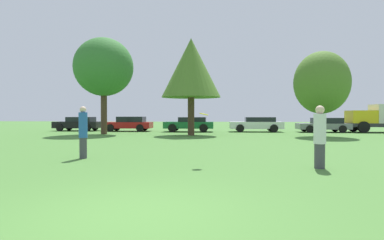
{
  "coord_description": "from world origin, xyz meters",
  "views": [
    {
      "loc": [
        1.35,
        -4.59,
        1.5
      ],
      "look_at": [
        0.26,
        5.87,
        1.31
      ],
      "focal_mm": 29.63,
      "sensor_mm": 36.0,
      "label": 1
    }
  ],
  "objects_px": {
    "person_thrower": "(83,132)",
    "tree_0": "(104,67)",
    "frisbee": "(204,114)",
    "parked_car_green": "(190,124)",
    "parked_car_white": "(257,124)",
    "tree_1": "(191,68)",
    "parked_car_red": "(129,124)",
    "tree_2": "(322,83)",
    "parked_car_black": "(79,124)",
    "person_catcher": "(320,136)",
    "parked_car_grey": "(324,125)"
  },
  "relations": [
    {
      "from": "frisbee",
      "to": "parked_car_black",
      "type": "bearing_deg",
      "value": 124.7
    },
    {
      "from": "person_catcher",
      "to": "parked_car_red",
      "type": "distance_m",
      "value": 21.48
    },
    {
      "from": "person_thrower",
      "to": "parked_car_grey",
      "type": "relative_size",
      "value": 0.42
    },
    {
      "from": "frisbee",
      "to": "tree_0",
      "type": "relative_size",
      "value": 0.04
    },
    {
      "from": "person_catcher",
      "to": "parked_car_white",
      "type": "distance_m",
      "value": 18.53
    },
    {
      "from": "parked_car_grey",
      "to": "parked_car_white",
      "type": "bearing_deg",
      "value": -2.06
    },
    {
      "from": "person_catcher",
      "to": "tree_0",
      "type": "height_order",
      "value": "tree_0"
    },
    {
      "from": "person_thrower",
      "to": "parked_car_black",
      "type": "distance_m",
      "value": 19.36
    },
    {
      "from": "tree_0",
      "to": "tree_2",
      "type": "height_order",
      "value": "tree_0"
    },
    {
      "from": "tree_0",
      "to": "person_catcher",
      "type": "bearing_deg",
      "value": -50.24
    },
    {
      "from": "frisbee",
      "to": "tree_1",
      "type": "bearing_deg",
      "value": 97.78
    },
    {
      "from": "person_catcher",
      "to": "parked_car_green",
      "type": "xyz_separation_m",
      "value": [
        -5.65,
        18.03,
        -0.21
      ]
    },
    {
      "from": "frisbee",
      "to": "parked_car_green",
      "type": "height_order",
      "value": "frisbee"
    },
    {
      "from": "tree_0",
      "to": "tree_2",
      "type": "relative_size",
      "value": 1.26
    },
    {
      "from": "person_catcher",
      "to": "parked_car_grey",
      "type": "bearing_deg",
      "value": -97.7
    },
    {
      "from": "parked_car_red",
      "to": "parked_car_grey",
      "type": "xyz_separation_m",
      "value": [
        16.8,
        0.11,
        -0.05
      ]
    },
    {
      "from": "tree_0",
      "to": "tree_2",
      "type": "xyz_separation_m",
      "value": [
        15.7,
        -0.95,
        -1.42
      ]
    },
    {
      "from": "person_thrower",
      "to": "frisbee",
      "type": "bearing_deg",
      "value": -3.55
    },
    {
      "from": "person_thrower",
      "to": "tree_2",
      "type": "xyz_separation_m",
      "value": [
        11.32,
        12.01,
        2.74
      ]
    },
    {
      "from": "frisbee",
      "to": "tree_2",
      "type": "height_order",
      "value": "tree_2"
    },
    {
      "from": "parked_car_black",
      "to": "parked_car_white",
      "type": "bearing_deg",
      "value": 178.38
    },
    {
      "from": "tree_1",
      "to": "tree_2",
      "type": "relative_size",
      "value": 1.2
    },
    {
      "from": "person_thrower",
      "to": "tree_0",
      "type": "bearing_deg",
      "value": 117.98
    },
    {
      "from": "person_thrower",
      "to": "tree_1",
      "type": "relative_size",
      "value": 0.26
    },
    {
      "from": "parked_car_red",
      "to": "parked_car_white",
      "type": "height_order",
      "value": "parked_car_red"
    },
    {
      "from": "person_catcher",
      "to": "parked_car_black",
      "type": "height_order",
      "value": "person_catcher"
    },
    {
      "from": "frisbee",
      "to": "tree_2",
      "type": "relative_size",
      "value": 0.05
    },
    {
      "from": "tree_2",
      "to": "parked_car_red",
      "type": "xyz_separation_m",
      "value": [
        -15.05,
        5.13,
        -2.97
      ]
    },
    {
      "from": "frisbee",
      "to": "tree_1",
      "type": "xyz_separation_m",
      "value": [
        -1.79,
        13.1,
        3.28
      ]
    },
    {
      "from": "person_thrower",
      "to": "tree_2",
      "type": "height_order",
      "value": "tree_2"
    },
    {
      "from": "frisbee",
      "to": "parked_car_grey",
      "type": "height_order",
      "value": "frisbee"
    },
    {
      "from": "parked_car_black",
      "to": "parked_car_green",
      "type": "bearing_deg",
      "value": 175.47
    },
    {
      "from": "tree_0",
      "to": "parked_car_green",
      "type": "xyz_separation_m",
      "value": [
        6.14,
        3.86,
        -4.39
      ]
    },
    {
      "from": "person_thrower",
      "to": "tree_0",
      "type": "relative_size",
      "value": 0.24
    },
    {
      "from": "tree_2",
      "to": "parked_car_grey",
      "type": "bearing_deg",
      "value": 71.52
    },
    {
      "from": "tree_1",
      "to": "parked_car_red",
      "type": "distance_m",
      "value": 8.9
    },
    {
      "from": "parked_car_red",
      "to": "parked_car_green",
      "type": "distance_m",
      "value": 5.5
    },
    {
      "from": "parked_car_black",
      "to": "person_thrower",
      "type": "bearing_deg",
      "value": 114.72
    },
    {
      "from": "frisbee",
      "to": "tree_0",
      "type": "bearing_deg",
      "value": 121.58
    },
    {
      "from": "parked_car_black",
      "to": "parked_car_green",
      "type": "height_order",
      "value": "parked_car_black"
    },
    {
      "from": "person_thrower",
      "to": "tree_2",
      "type": "distance_m",
      "value": 16.73
    },
    {
      "from": "parked_car_green",
      "to": "person_thrower",
      "type": "bearing_deg",
      "value": 82.61
    },
    {
      "from": "frisbee",
      "to": "parked_car_white",
      "type": "distance_m",
      "value": 18.59
    },
    {
      "from": "tree_1",
      "to": "parked_car_grey",
      "type": "bearing_deg",
      "value": 25.53
    },
    {
      "from": "person_catcher",
      "to": "frisbee",
      "type": "height_order",
      "value": "person_catcher"
    },
    {
      "from": "person_thrower",
      "to": "tree_0",
      "type": "distance_m",
      "value": 14.29
    },
    {
      "from": "tree_0",
      "to": "parked_car_grey",
      "type": "height_order",
      "value": "tree_0"
    },
    {
      "from": "tree_1",
      "to": "tree_2",
      "type": "distance_m",
      "value": 9.01
    },
    {
      "from": "frisbee",
      "to": "parked_car_red",
      "type": "relative_size",
      "value": 0.06
    },
    {
      "from": "tree_0",
      "to": "parked_car_white",
      "type": "xyz_separation_m",
      "value": [
        11.89,
        4.36,
        -4.39
      ]
    }
  ]
}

